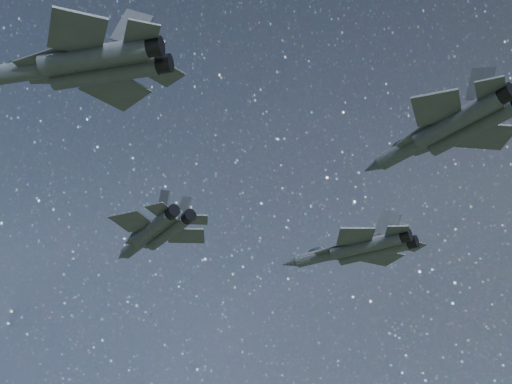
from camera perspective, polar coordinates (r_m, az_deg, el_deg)
The scene contains 4 objects.
jet_lead at distance 93.05m, azimuth -8.07°, elevation -3.16°, with size 19.61×13.07×4.98m.
jet_left at distance 88.97m, azimuth 8.21°, elevation -4.51°, with size 18.94×13.35×4.79m.
jet_right at distance 62.02m, azimuth -13.70°, elevation 9.90°, with size 19.40×12.79×4.97m.
jet_slot at distance 69.09m, azimuth 15.32°, elevation 4.97°, with size 19.18×13.02×4.82m.
Camera 1 is at (43.34, -53.89, 117.34)m, focal length 50.00 mm.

